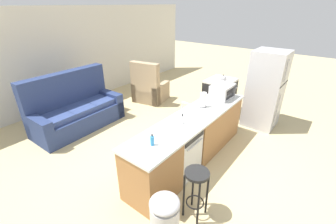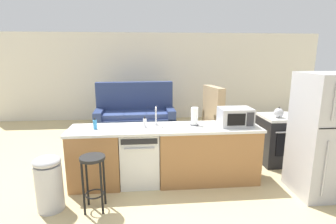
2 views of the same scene
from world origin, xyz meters
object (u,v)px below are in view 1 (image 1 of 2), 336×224
armchair (149,90)px  dishwasher (179,151)px  refrigerator (265,90)px  couch (75,111)px  kettle (223,79)px  stove_range (219,96)px  microwave (222,91)px  dish_soap_bottle (152,141)px  soap_bottle (182,120)px  paper_towel_roll (203,100)px  trash_bin (165,221)px  bar_stool (196,185)px

armchair → dishwasher: bearing=-128.8°
refrigerator → couch: refrigerator is taller
kettle → couch: size_ratio=0.10×
couch → stove_range: bearing=-39.8°
microwave → dish_soap_bottle: bearing=-179.7°
soap_bottle → dishwasher: bearing=179.7°
refrigerator → couch: size_ratio=0.87×
paper_towel_roll → couch: (-1.02, 2.77, -0.64)m
stove_range → trash_bin: bearing=-162.5°
microwave → kettle: 1.03m
dishwasher → dish_soap_bottle: bearing=-178.7°
kettle → trash_bin: 3.80m
paper_towel_roll → kettle: paper_towel_roll is taller
soap_bottle → couch: couch is taller
refrigerator → paper_towel_roll: size_ratio=6.22×
soap_bottle → bar_stool: 1.06m
dishwasher → couch: bearing=93.2°
trash_bin → soap_bottle: bearing=27.0°
soap_bottle → trash_bin: 1.52m
paper_towel_roll → soap_bottle: paper_towel_roll is taller
stove_range → dishwasher: bearing=-168.1°
microwave → dish_soap_bottle: size_ratio=2.84×
dish_soap_bottle → armchair: armchair is taller
couch → armchair: bearing=-9.2°
soap_bottle → paper_towel_roll: bearing=5.6°
trash_bin → dishwasher: bearing=28.7°
couch → dish_soap_bottle: bearing=-99.8°
paper_towel_roll → couch: bearing=110.3°
soap_bottle → couch: (-0.25, 2.85, -0.58)m
trash_bin → couch: 3.63m
paper_towel_roll → kettle: bearing=12.5°
couch → kettle: bearing=-43.1°
paper_towel_roll → dish_soap_bottle: (-1.52, -0.09, -0.07)m
kettle → dish_soap_bottle: bearing=-171.9°
paper_towel_roll → dish_soap_bottle: bearing=-176.6°
stove_range → soap_bottle: bearing=-167.7°
armchair → paper_towel_roll: bearing=-115.3°
refrigerator → soap_bottle: size_ratio=9.97×
dishwasher → paper_towel_roll: size_ratio=2.98×
refrigerator → dish_soap_bottle: refrigerator is taller
microwave → bar_stool: microwave is taller
paper_towel_roll → couch: couch is taller
dishwasher → bar_stool: dishwasher is taller
microwave → trash_bin: size_ratio=0.68×
paper_towel_roll → kettle: 1.61m
couch → armchair: (2.17, -0.35, -0.04)m
microwave → kettle: bearing=24.3°
stove_range → refrigerator: size_ratio=0.51×
paper_towel_roll → dish_soap_bottle: size_ratio=1.60×
refrigerator → bar_stool: bearing=-177.4°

